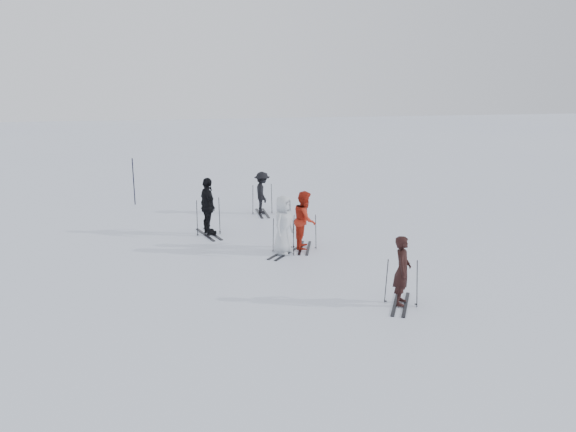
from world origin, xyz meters
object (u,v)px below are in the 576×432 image
Objects in this scene: skier_red at (305,221)px; skier_grey at (283,226)px; skier_uphill_left at (208,207)px; piste_marker at (134,181)px; skier_uphill_far at (262,193)px; skier_near_dark at (402,272)px.

skier_grey is (-0.79, -0.41, -0.01)m from skier_red.
skier_grey is at bearing -157.20° from skier_uphill_left.
piste_marker reaches higher than skier_uphill_left.
piste_marker is (-2.74, 5.59, 0.01)m from skier_uphill_left.
skier_uphill_left is 1.19× the size of skier_uphill_far.
skier_near_dark reaches higher than skier_uphill_far.
skier_red reaches higher than skier_grey.
skier_red is 9.70m from piste_marker.
skier_near_dark is 10.13m from skier_uphill_far.
skier_near_dark is 0.85× the size of skier_uphill_left.
skier_near_dark is at bearing -165.95° from skier_uphill_left.
skier_near_dark is at bearing -169.20° from skier_uphill_far.
piste_marker is (-5.12, 2.89, 0.17)m from skier_uphill_far.
skier_grey is at bearing 178.38° from skier_uphill_far.
skier_red is 3.70m from skier_uphill_left.
skier_uphill_left is (-2.89, 2.30, 0.07)m from skier_red.
skier_red is at bearing -23.21° from skier_grey.
piste_marker reaches higher than skier_grey.
skier_uphill_far is at bearing 36.54° from skier_grey.
skier_near_dark is at bearing -148.63° from skier_red.
skier_grey is 1.08× the size of skier_uphill_far.
skier_red is 1.10× the size of skier_uphill_far.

